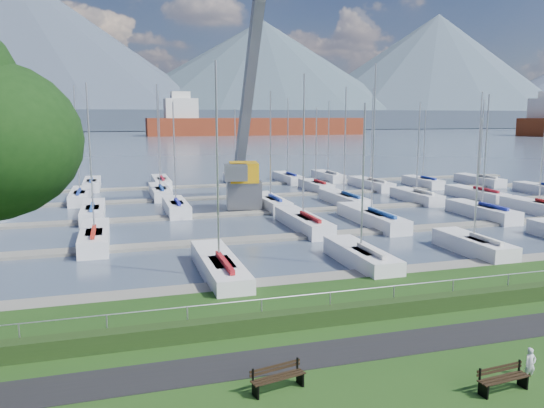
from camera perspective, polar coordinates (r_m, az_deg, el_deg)
name	(u,v)px	position (r m, az deg, el deg)	size (l,w,h in m)	color
path	(385,345)	(21.02, 12.10, -14.65)	(160.00, 2.00, 0.04)	black
water	(133,134)	(280.06, -14.70, 7.34)	(800.00, 540.00, 0.20)	#49566B
hedge	(356,312)	(23.02, 8.98, -11.45)	(80.00, 0.70, 0.70)	#1F3413
fence	(352,290)	(23.08, 8.61, -9.15)	(0.04, 0.04, 80.00)	#9B9DA3
foothill	(129,120)	(349.89, -15.15, 8.74)	(900.00, 80.00, 12.00)	#3A4555
mountains	(134,65)	(426.42, -14.65, 14.31)	(1190.00, 360.00, 115.00)	#434C62
docks	(228,215)	(47.53, -4.80, -1.16)	(90.00, 41.60, 0.25)	slate
bench_left	(278,378)	(17.48, 0.61, -18.17)	(1.85, 0.79, 0.85)	black
bench_right	(503,379)	(18.85, 23.56, -16.84)	(1.83, 0.58, 0.85)	black
person	(531,360)	(20.17, 26.05, -14.82)	(0.40, 0.27, 1.11)	silver
crane	(245,149)	(51.17, -2.92, 5.88)	(4.71, 13.36, 22.35)	slate
cargo_ship_mid	(248,127)	(247.38, -2.56, 8.31)	(100.89, 19.21, 21.50)	maroon
sailboat_fleet	(208,150)	(49.84, -6.90, 5.81)	(74.66, 49.36, 13.11)	#1F329C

